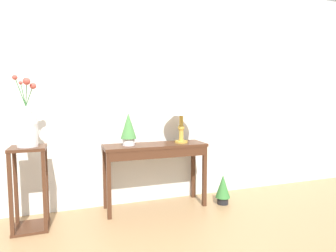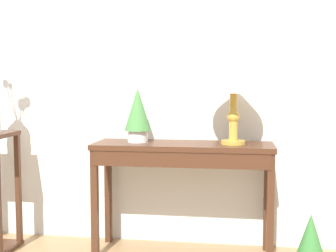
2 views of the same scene
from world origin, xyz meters
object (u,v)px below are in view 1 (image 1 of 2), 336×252
object	(u,v)px
console_table	(156,154)
pedestal_stand_left	(30,188)
table_lamp	(181,106)
potted_plant_on_console	(128,128)
flower_vase_tall	(27,126)
potted_plant_floor	(223,188)

from	to	relation	value
console_table	pedestal_stand_left	distance (m)	1.37
table_lamp	potted_plant_on_console	world-z (taller)	table_lamp
console_table	potted_plant_on_console	world-z (taller)	potted_plant_on_console
console_table	flower_vase_tall	distance (m)	1.41
potted_plant_on_console	pedestal_stand_left	bearing A→B (deg)	-172.05
console_table	pedestal_stand_left	size ratio (longest dim) A/B	1.44
pedestal_stand_left	potted_plant_floor	distance (m)	2.18
table_lamp	potted_plant_floor	world-z (taller)	table_lamp
potted_plant_on_console	flower_vase_tall	distance (m)	1.04
console_table	potted_plant_floor	world-z (taller)	console_table
flower_vase_tall	pedestal_stand_left	bearing A→B (deg)	119.79
table_lamp	console_table	bearing A→B (deg)	-176.01
console_table	pedestal_stand_left	bearing A→B (deg)	-175.37
potted_plant_on_console	table_lamp	bearing A→B (deg)	-1.03
pedestal_stand_left	flower_vase_tall	world-z (taller)	flower_vase_tall
flower_vase_tall	potted_plant_floor	bearing A→B (deg)	-1.31
pedestal_stand_left	flower_vase_tall	distance (m)	0.63
table_lamp	potted_plant_floor	distance (m)	1.14
pedestal_stand_left	potted_plant_on_console	bearing A→B (deg)	7.95
flower_vase_tall	table_lamp	bearing A→B (deg)	4.54
console_table	flower_vase_tall	xyz separation A→B (m)	(-1.35, -0.11, 0.39)
table_lamp	potted_plant_on_console	bearing A→B (deg)	178.97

